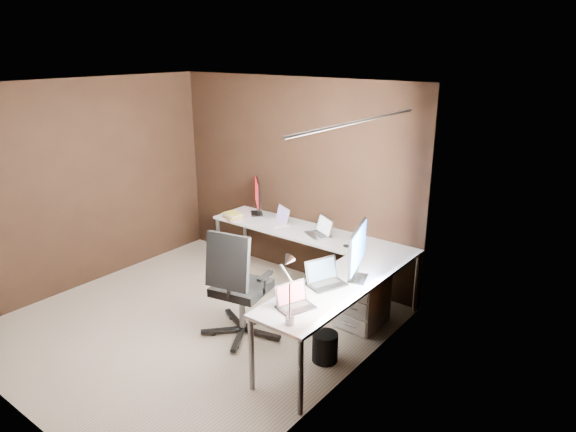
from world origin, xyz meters
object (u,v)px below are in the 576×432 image
at_px(laptop_black_big, 324,279).
at_px(wastebasket, 325,347).
at_px(monitor_left, 258,195).
at_px(office_chair, 240,305).
at_px(laptop_silver, 320,232).
at_px(desk_lamp, 288,280).
at_px(drawer_pedestal, 363,298).
at_px(monitor_right, 358,250).
at_px(laptop_black_small, 294,302).
at_px(laptop_white, 279,220).
at_px(book_stack, 233,216).

xyz_separation_m(laptop_black_big, wastebasket, (0.10, -0.11, -0.64)).
distance_m(monitor_left, wastebasket, 2.50).
bearing_deg(wastebasket, office_chair, -171.07).
bearing_deg(laptop_silver, wastebasket, -25.27).
relative_size(desk_lamp, wastebasket, 1.94).
bearing_deg(office_chair, desk_lamp, -36.89).
xyz_separation_m(drawer_pedestal, laptop_silver, (-0.78, 0.33, 0.48)).
height_order(monitor_left, office_chair, monitor_left).
height_order(monitor_right, laptop_black_small, monitor_right).
distance_m(monitor_right, desk_lamp, 0.99).
bearing_deg(laptop_black_small, monitor_right, 10.02).
bearing_deg(desk_lamp, laptop_black_big, 113.77).
height_order(laptop_white, desk_lamp, desk_lamp).
distance_m(desk_lamp, office_chair, 1.30).
bearing_deg(monitor_right, laptop_black_small, 152.01).
height_order(monitor_left, book_stack, monitor_left).
bearing_deg(drawer_pedestal, monitor_right, -70.24).
bearing_deg(laptop_black_small, laptop_white, 62.02).
bearing_deg(laptop_silver, laptop_white, -155.90).
xyz_separation_m(monitor_right, laptop_silver, (-0.94, 0.76, -0.25)).
relative_size(monitor_left, monitor_right, 0.75).
relative_size(drawer_pedestal, book_stack, 2.06).
bearing_deg(desk_lamp, monitor_left, 149.88).
bearing_deg(monitor_right, office_chair, 99.47).
xyz_separation_m(laptop_black_small, wastebasket, (0.06, 0.41, -0.63)).
bearing_deg(book_stack, office_chair, -44.21).
distance_m(laptop_white, desk_lamp, 2.38).
xyz_separation_m(office_chair, wastebasket, (0.95, 0.15, -0.20)).
bearing_deg(wastebasket, laptop_silver, 126.66).
bearing_deg(monitor_left, laptop_white, 31.21).
relative_size(drawer_pedestal, laptop_black_big, 1.47).
relative_size(monitor_right, book_stack, 2.12).
bearing_deg(book_stack, laptop_silver, 8.23).
distance_m(drawer_pedestal, book_stack, 2.08).
height_order(drawer_pedestal, laptop_black_big, laptop_black_big).
bearing_deg(monitor_left, office_chair, -10.02).
height_order(monitor_right, book_stack, monitor_right).
bearing_deg(laptop_white, laptop_silver, 21.73).
relative_size(monitor_left, laptop_black_small, 1.30).
bearing_deg(monitor_right, desk_lamp, 158.71).
relative_size(drawer_pedestal, office_chair, 0.51).
height_order(book_stack, wastebasket, book_stack).
bearing_deg(laptop_white, laptop_black_big, -11.79).
xyz_separation_m(laptop_white, book_stack, (-0.59, -0.22, -0.01)).
xyz_separation_m(laptop_white, desk_lamp, (1.53, -1.79, 0.30)).
bearing_deg(office_chair, monitor_left, 112.83).
relative_size(laptop_silver, laptop_black_big, 0.96).
relative_size(laptop_black_small, desk_lamp, 0.64).
height_order(monitor_left, laptop_white, monitor_left).
bearing_deg(laptop_black_small, office_chair, 93.35).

